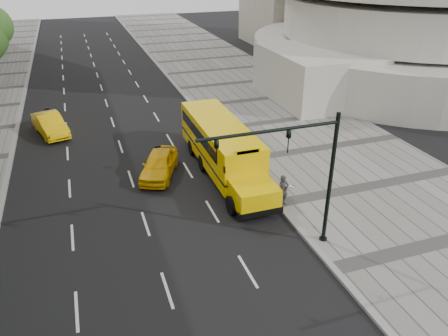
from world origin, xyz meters
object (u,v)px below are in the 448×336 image
object	(u,v)px
taxi_far	(50,124)
pedestrian	(283,190)
school_bus	(222,144)
taxi_near	(159,164)
traffic_signal	(303,169)

from	to	relation	value
taxi_far	pedestrian	bearing A→B (deg)	-67.70
taxi_far	pedestrian	xyz separation A→B (m)	(11.66, -14.71, 0.24)
pedestrian	school_bus	bearing A→B (deg)	103.31
pedestrian	taxi_far	bearing A→B (deg)	123.90
school_bus	taxi_near	world-z (taller)	school_bus
taxi_far	pedestrian	distance (m)	18.77
taxi_far	traffic_signal	distance (m)	21.33
traffic_signal	school_bus	bearing A→B (deg)	94.61
taxi_far	taxi_near	bearing A→B (deg)	-71.41
school_bus	traffic_signal	world-z (taller)	traffic_signal
taxi_near	traffic_signal	xyz separation A→B (m)	(4.46, -9.13, 3.36)
pedestrian	traffic_signal	distance (m)	4.72
taxi_near	traffic_signal	bearing A→B (deg)	-39.85
taxi_near	taxi_far	world-z (taller)	taxi_far
school_bus	traffic_signal	distance (m)	8.91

